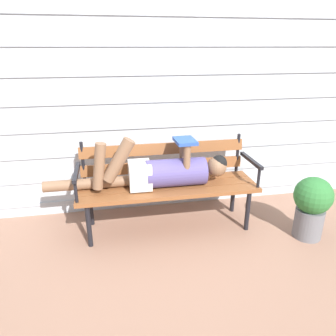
{
  "coord_description": "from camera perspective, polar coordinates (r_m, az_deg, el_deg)",
  "views": [
    {
      "loc": [
        -0.5,
        -2.49,
        1.68
      ],
      "look_at": [
        0.0,
        0.17,
        0.63
      ],
      "focal_mm": 33.65,
      "sensor_mm": 36.0,
      "label": 1
    }
  ],
  "objects": [
    {
      "name": "house_siding",
      "position": [
        3.24,
        -1.68,
        12.22
      ],
      "size": [
        4.83,
        0.08,
        2.34
      ],
      "color": "#B2BCC6",
      "rests_on": "ground"
    },
    {
      "name": "potted_plant",
      "position": [
        3.16,
        24.58,
        -6.04
      ],
      "size": [
        0.34,
        0.34,
        0.6
      ],
      "color": "slate",
      "rests_on": "ground"
    },
    {
      "name": "park_bench",
      "position": [
        3.02,
        -0.25,
        -2.03
      ],
      "size": [
        1.69,
        0.5,
        0.85
      ],
      "color": "brown",
      "rests_on": "ground"
    },
    {
      "name": "ground_plane",
      "position": [
        3.04,
        0.62,
        -12.24
      ],
      "size": [
        12.0,
        12.0,
        0.0
      ],
      "primitive_type": "plane",
      "color": "#936B56"
    },
    {
      "name": "reclining_person",
      "position": [
        2.9,
        -1.14,
        -0.54
      ],
      "size": [
        1.7,
        0.26,
        0.51
      ],
      "color": "#514784"
    }
  ]
}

